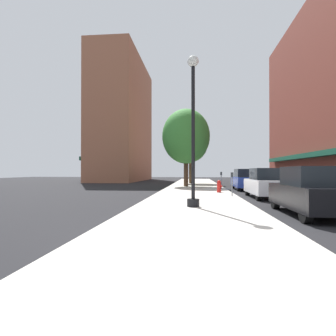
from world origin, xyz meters
TOP-DOWN VIEW (x-y plane):
  - ground_plane at (4.00, 18.00)m, footprint 90.00×90.00m
  - sidewalk_slab at (0.00, 19.00)m, footprint 4.80×50.00m
  - building_far_background at (-11.01, 37.00)m, footprint 6.80×18.00m
  - lamppost at (-0.02, 5.04)m, footprint 0.48×0.48m
  - fire_hydrant at (1.57, 12.60)m, footprint 0.33×0.26m
  - parking_meter_near at (2.05, 16.59)m, footprint 0.14×0.09m
  - parking_meter_far at (2.05, 9.79)m, footprint 0.14×0.09m
  - tree_near at (-0.81, 19.77)m, footprint 4.29×4.29m
  - tree_mid at (-0.49, 26.01)m, footprint 3.87×3.87m
  - car_black at (4.00, 3.96)m, footprint 1.80×4.30m
  - car_white at (4.00, 10.21)m, footprint 1.80×4.30m
  - car_blue at (4.00, 17.05)m, footprint 1.80×4.30m

SIDE VIEW (x-z plane):
  - ground_plane at x=4.00m, z-range 0.00..0.00m
  - sidewalk_slab at x=0.00m, z-range 0.00..0.12m
  - fire_hydrant at x=1.57m, z-range 0.12..0.91m
  - car_black at x=4.00m, z-range -0.02..1.64m
  - car_white at x=4.00m, z-range -0.02..1.64m
  - car_blue at x=4.00m, z-range -0.02..1.64m
  - parking_meter_near at x=2.05m, z-range 0.29..1.60m
  - parking_meter_far at x=2.05m, z-range 0.29..1.60m
  - lamppost at x=-0.02m, z-range 0.25..6.15m
  - tree_near at x=-0.81m, z-range 1.13..8.10m
  - tree_mid at x=-0.49m, z-range 1.28..8.09m
  - building_far_background at x=-11.01m, z-range -0.02..18.21m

